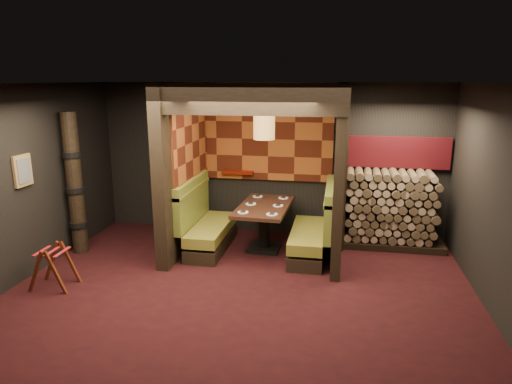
% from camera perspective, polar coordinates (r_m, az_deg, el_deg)
% --- Properties ---
extents(floor, '(6.50, 5.50, 0.02)m').
position_cam_1_polar(floor, '(6.50, -2.12, -12.76)').
color(floor, black).
rests_on(floor, ground).
extents(ceiling, '(6.50, 5.50, 0.02)m').
position_cam_1_polar(ceiling, '(5.80, -2.38, 13.45)').
color(ceiling, black).
rests_on(ceiling, ground).
extents(wall_back, '(6.50, 0.02, 2.85)m').
position_cam_1_polar(wall_back, '(8.64, 1.75, 4.08)').
color(wall_back, black).
rests_on(wall_back, ground).
extents(wall_front, '(6.50, 0.02, 2.85)m').
position_cam_1_polar(wall_front, '(3.50, -12.33, -11.56)').
color(wall_front, black).
rests_on(wall_front, ground).
extents(wall_left, '(0.02, 5.50, 2.85)m').
position_cam_1_polar(wall_left, '(7.40, -27.70, 0.77)').
color(wall_left, black).
rests_on(wall_left, ground).
extents(wall_right, '(0.02, 5.50, 2.85)m').
position_cam_1_polar(wall_right, '(6.18, 28.76, -1.72)').
color(wall_right, black).
rests_on(wall_right, ground).
extents(partition_left, '(0.20, 2.20, 2.85)m').
position_cam_1_polar(partition_left, '(7.91, -9.22, 2.97)').
color(partition_left, black).
rests_on(partition_left, floor).
extents(partition_right, '(0.15, 2.10, 2.85)m').
position_cam_1_polar(partition_right, '(7.51, 10.37, 2.33)').
color(partition_right, black).
rests_on(partition_right, floor).
extents(header_beam, '(2.85, 0.18, 0.44)m').
position_cam_1_polar(header_beam, '(6.50, -1.20, 11.49)').
color(header_beam, black).
rests_on(header_beam, partition_left).
extents(tapa_back_panel, '(2.40, 0.06, 1.55)m').
position_cam_1_polar(tapa_back_panel, '(8.54, 1.55, 6.64)').
color(tapa_back_panel, brown).
rests_on(tapa_back_panel, wall_back).
extents(tapa_side_panel, '(0.04, 1.85, 1.45)m').
position_cam_1_polar(tapa_side_panel, '(7.96, -8.10, 6.19)').
color(tapa_side_panel, brown).
rests_on(tapa_side_panel, partition_left).
extents(lacquer_shelf, '(0.60, 0.12, 0.07)m').
position_cam_1_polar(lacquer_shelf, '(8.69, -2.29, 2.49)').
color(lacquer_shelf, '#631106').
rests_on(lacquer_shelf, wall_back).
extents(booth_bench_left, '(0.68, 1.60, 1.14)m').
position_cam_1_polar(booth_bench_left, '(8.05, -6.31, -4.29)').
color(booth_bench_left, black).
rests_on(booth_bench_left, floor).
extents(booth_bench_right, '(0.68, 1.60, 1.14)m').
position_cam_1_polar(booth_bench_right, '(7.74, 7.30, -5.08)').
color(booth_bench_right, black).
rests_on(booth_bench_right, floor).
extents(dining_table, '(0.91, 1.57, 0.81)m').
position_cam_1_polar(dining_table, '(7.88, 1.04, -3.29)').
color(dining_table, black).
rests_on(dining_table, floor).
extents(place_settings, '(0.71, 1.25, 0.03)m').
position_cam_1_polar(place_settings, '(7.81, 1.05, -1.56)').
color(place_settings, white).
rests_on(place_settings, dining_table).
extents(pendant_lamp, '(0.35, 0.35, 0.91)m').
position_cam_1_polar(pendant_lamp, '(7.51, 1.03, 8.31)').
color(pendant_lamp, '#B07F3C').
rests_on(pendant_lamp, ceiling).
extents(framed_picture, '(0.05, 0.36, 0.46)m').
position_cam_1_polar(framed_picture, '(7.42, -27.13, 2.40)').
color(framed_picture, olive).
rests_on(framed_picture, wall_left).
extents(luggage_rack, '(0.62, 0.45, 0.66)m').
position_cam_1_polar(luggage_rack, '(7.19, -23.99, -8.36)').
color(luggage_rack, '#4E1C0D').
rests_on(luggage_rack, floor).
extents(totem_column, '(0.31, 0.31, 2.40)m').
position_cam_1_polar(totem_column, '(8.21, -21.71, 0.84)').
color(totem_column, black).
rests_on(totem_column, floor).
extents(firewood_stack, '(1.73, 0.70, 1.36)m').
position_cam_1_polar(firewood_stack, '(8.38, 16.93, -2.08)').
color(firewood_stack, black).
rests_on(firewood_stack, floor).
extents(mosaic_header, '(1.83, 0.10, 0.56)m').
position_cam_1_polar(mosaic_header, '(8.50, 17.15, 4.77)').
color(mosaic_header, maroon).
rests_on(mosaic_header, wall_back).
extents(bay_front_post, '(0.08, 0.08, 2.85)m').
position_cam_1_polar(bay_front_post, '(7.76, 11.05, 2.68)').
color(bay_front_post, black).
rests_on(bay_front_post, floor).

